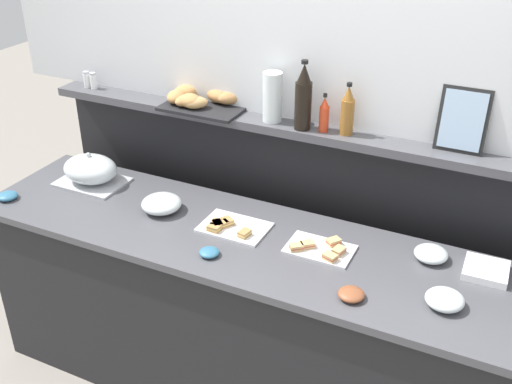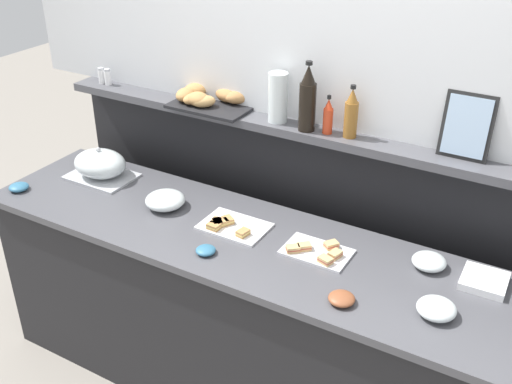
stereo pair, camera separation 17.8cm
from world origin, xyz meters
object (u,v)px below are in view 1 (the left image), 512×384
Objects in this scene: serving_cloche at (91,170)px; framed_picture at (463,120)px; condiment_bowl_cream at (209,252)px; salt_shaker at (87,80)px; water_carafe at (272,97)px; glass_bowl_extra at (445,300)px; napkin_stack at (486,270)px; sandwich_platter_front at (231,227)px; sandwich_platter_side at (320,249)px; condiment_bowl_teal at (351,294)px; condiment_bowl_red at (8,196)px; pepper_shaker at (93,81)px; bread_basket at (202,99)px; vinegar_bottle_amber at (347,112)px; glass_bowl_medium at (431,254)px; hot_sauce_bottle at (324,115)px; glass_bowl_large at (162,204)px; wine_bottle_dark at (303,99)px.

framed_picture reaches higher than serving_cloche.
framed_picture is at bearing 37.71° from condiment_bowl_cream.
salt_shaker is 0.38× the size of water_carafe.
glass_bowl_extra is 0.85× the size of napkin_stack.
sandwich_platter_side is at bearing 1.22° from sandwich_platter_front.
condiment_bowl_teal is 0.44× the size of water_carafe.
condiment_bowl_teal is 0.58m from napkin_stack.
condiment_bowl_cream is at bearing -174.41° from glass_bowl_extra.
serving_cloche is at bearing 173.33° from glass_bowl_extra.
condiment_bowl_red is at bearing -93.96° from salt_shaker.
water_carafe reaches higher than pepper_shaker.
condiment_bowl_cream is 0.21× the size of bread_basket.
vinegar_bottle_amber reaches higher than condiment_bowl_teal.
serving_cloche is at bearing -54.67° from salt_shaker.
glass_bowl_medium is 1.59× the size of salt_shaker.
salt_shaker is at bearing 172.84° from glass_bowl_medium.
hot_sauce_bottle reaches higher than bread_basket.
vinegar_bottle_amber reaches higher than sandwich_platter_front.
glass_bowl_extra reaches higher than sandwich_platter_front.
vinegar_bottle_amber reaches higher than glass_bowl_medium.
vinegar_bottle_amber is (-0.04, 0.38, 0.47)m from sandwich_platter_side.
condiment_bowl_teal is at bearing -0.20° from condiment_bowl_red.
water_carafe is (0.86, 0.31, 0.42)m from serving_cloche.
hot_sauce_bottle is 0.64m from bread_basket.
condiment_bowl_cream is (0.86, -0.30, -0.06)m from serving_cloche.
condiment_bowl_teal is 1.85m from salt_shaker.
condiment_bowl_cream is 1.30m from salt_shaker.
salt_shaker reaches higher than sandwich_platter_side.
hot_sauce_bottle is 0.58m from framed_picture.
sandwich_platter_front is at bearing -20.20° from salt_shaker.
napkin_stack is at bearing -19.42° from vinegar_bottle_amber.
glass_bowl_large is at bearing 179.53° from sandwich_platter_front.
salt_shaker is at bearing -178.85° from framed_picture.
water_carafe is (-0.94, 0.52, 0.47)m from glass_bowl_extra.
serving_cloche reaches higher than sandwich_platter_side.
hot_sauce_bottle is 2.02× the size of pepper_shaker.
hot_sauce_bottle is 1.34m from salt_shaker.
condiment_bowl_teal is 1.25m from bread_basket.
glass_bowl_large is at bearing -9.34° from serving_cloche.
glass_bowl_medium is 0.91m from condiment_bowl_cream.
sandwich_platter_front is at bearing -116.79° from wine_bottle_dark.
bread_basket is 1.52× the size of framed_picture.
salt_shaker is (-1.48, 0.38, 0.41)m from sandwich_platter_side.
glass_bowl_medium is at bearing 60.66° from condiment_bowl_teal.
serving_cloche is at bearing -165.20° from hot_sauce_bottle.
condiment_bowl_teal reaches higher than napkin_stack.
sandwich_platter_side is 0.66m from napkin_stack.
condiment_bowl_red is (-1.95, -0.38, -0.01)m from glass_bowl_medium.
bread_basket is at bearing 153.40° from sandwich_platter_side.
sandwich_platter_front is 0.87m from glass_bowl_medium.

